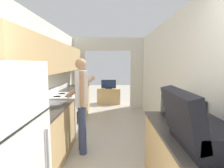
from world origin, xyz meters
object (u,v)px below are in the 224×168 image
at_px(suitcase, 198,128).
at_px(tv_cabinet, 109,96).
at_px(person, 82,102).
at_px(range_oven, 66,114).
at_px(television, 109,84).
at_px(microwave, 182,108).

relative_size(suitcase, tv_cabinet, 0.73).
xyz_separation_m(person, suitcase, (1.27, -1.64, 0.16)).
relative_size(range_oven, television, 1.83).
distance_m(range_oven, microwave, 2.64).
bearing_deg(person, suitcase, -157.02).
xyz_separation_m(range_oven, person, (0.52, -0.80, 0.46)).
distance_m(range_oven, tv_cabinet, 3.19).
distance_m(tv_cabinet, television, 0.48).
distance_m(range_oven, person, 1.06).
relative_size(person, suitcase, 2.56).
bearing_deg(person, television, -21.12).
bearing_deg(suitcase, person, 127.92).
height_order(microwave, tv_cabinet, microwave).
bearing_deg(television, person, -96.18).
height_order(person, suitcase, person).
relative_size(suitcase, television, 1.16).
relative_size(tv_cabinet, television, 1.59).
height_order(range_oven, tv_cabinet, range_oven).
bearing_deg(microwave, person, 148.74).
relative_size(person, microwave, 3.38).
relative_size(microwave, television, 0.88).
xyz_separation_m(range_oven, suitcase, (1.79, -2.43, 0.62)).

